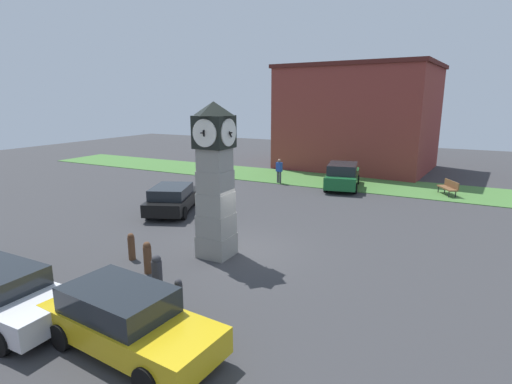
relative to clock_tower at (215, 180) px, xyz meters
name	(u,v)px	position (x,y,z in m)	size (l,w,h in m)	color
ground_plane	(241,251)	(0.62, 0.76, -2.84)	(78.60, 78.60, 0.00)	#38383A
clock_tower	(215,180)	(0.00, 0.00, 0.00)	(1.49, 1.59, 5.58)	gray
bollard_near_tower	(131,246)	(-2.51, -1.74, -2.33)	(0.25, 0.25, 0.99)	brown
bollard_mid_row	(148,257)	(-1.19, -2.35, -2.28)	(0.27, 0.27, 1.09)	brown
bollard_far_row	(157,272)	(-0.14, -3.11, -2.28)	(0.32, 0.32, 1.10)	#333338
bollard_end_row	(179,295)	(1.26, -3.86, -2.36)	(0.23, 0.23, 0.95)	#333338
car_near_tower	(1,295)	(-2.51, -6.33, -2.11)	(4.20, 2.01, 1.40)	silver
car_by_building	(127,319)	(1.27, -5.75, -2.08)	(4.64, 2.16, 1.48)	gold
car_far_lot	(342,176)	(1.04, 13.36, -2.01)	(2.72, 4.85, 1.65)	#19602D
car_silver_hatch	(173,198)	(-5.14, 3.89, -2.11)	(3.37, 4.73, 1.40)	black
bench	(449,187)	(7.25, 14.30, -2.31)	(1.24, 1.66, 0.90)	brown
pedestrian_near_bench	(279,170)	(-3.20, 12.83, -1.87)	(0.45, 0.33, 1.69)	#3F3F47
warehouse_blue_far	(358,117)	(-0.20, 22.01, 1.33)	(12.63, 10.11, 8.31)	maroon
grass_verge_far	(306,179)	(-2.13, 15.17, -2.82)	(47.16, 5.12, 0.04)	#477A38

